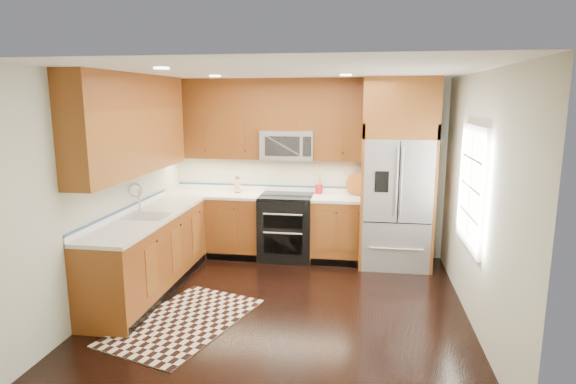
% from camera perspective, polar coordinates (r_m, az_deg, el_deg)
% --- Properties ---
extents(ground, '(4.00, 4.00, 0.00)m').
position_cam_1_polar(ground, '(5.62, -0.37, -13.35)').
color(ground, black).
rests_on(ground, ground).
extents(wall_back, '(4.00, 0.02, 2.60)m').
position_cam_1_polar(wall_back, '(7.18, 2.21, 2.85)').
color(wall_back, beige).
rests_on(wall_back, ground).
extents(wall_left, '(0.02, 4.00, 2.60)m').
position_cam_1_polar(wall_left, '(5.88, -19.99, 0.36)').
color(wall_left, beige).
rests_on(wall_left, ground).
extents(wall_right, '(0.02, 4.00, 2.60)m').
position_cam_1_polar(wall_right, '(5.29, 21.54, -0.90)').
color(wall_right, beige).
rests_on(wall_right, ground).
extents(window, '(0.04, 1.10, 1.30)m').
position_cam_1_polar(window, '(5.46, 20.93, 0.57)').
color(window, white).
rests_on(window, ground).
extents(base_cabinets, '(2.85, 3.00, 0.90)m').
position_cam_1_polar(base_cabinets, '(6.57, -9.79, -5.67)').
color(base_cabinets, brown).
rests_on(base_cabinets, ground).
extents(countertop, '(2.86, 3.01, 0.04)m').
position_cam_1_polar(countertop, '(6.52, -8.41, -1.50)').
color(countertop, beige).
rests_on(countertop, base_cabinets).
extents(upper_cabinets, '(2.85, 3.00, 1.15)m').
position_cam_1_polar(upper_cabinets, '(6.46, -9.03, 8.28)').
color(upper_cabinets, brown).
rests_on(upper_cabinets, ground).
extents(range, '(0.76, 0.67, 0.95)m').
position_cam_1_polar(range, '(7.06, -0.18, -4.17)').
color(range, black).
rests_on(range, ground).
extents(microwave, '(0.76, 0.40, 0.42)m').
position_cam_1_polar(microwave, '(6.97, -0.02, 5.60)').
color(microwave, '#B2B2B7').
rests_on(microwave, ground).
extents(refrigerator, '(0.98, 0.75, 2.60)m').
position_cam_1_polar(refrigerator, '(6.78, 12.82, 2.13)').
color(refrigerator, '#B2B2B7').
rests_on(refrigerator, ground).
extents(sink_faucet, '(0.54, 0.44, 0.37)m').
position_cam_1_polar(sink_faucet, '(6.02, -16.55, -2.18)').
color(sink_faucet, '#B2B2B7').
rests_on(sink_faucet, countertop).
extents(rug, '(1.44, 1.88, 0.01)m').
position_cam_1_polar(rug, '(5.37, -12.18, -14.76)').
color(rug, black).
rests_on(rug, ground).
extents(knife_block, '(0.12, 0.14, 0.24)m').
position_cam_1_polar(knife_block, '(7.21, -6.00, 0.76)').
color(knife_block, '#A78C51').
rests_on(knife_block, countertop).
extents(utensil_crock, '(0.13, 0.13, 0.30)m').
position_cam_1_polar(utensil_crock, '(7.07, 3.68, 0.62)').
color(utensil_crock, '#A3141E').
rests_on(utensil_crock, countertop).
extents(cutting_board, '(0.43, 0.43, 0.02)m').
position_cam_1_polar(cutting_board, '(7.05, 8.12, -0.28)').
color(cutting_board, brown).
rests_on(cutting_board, countertop).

